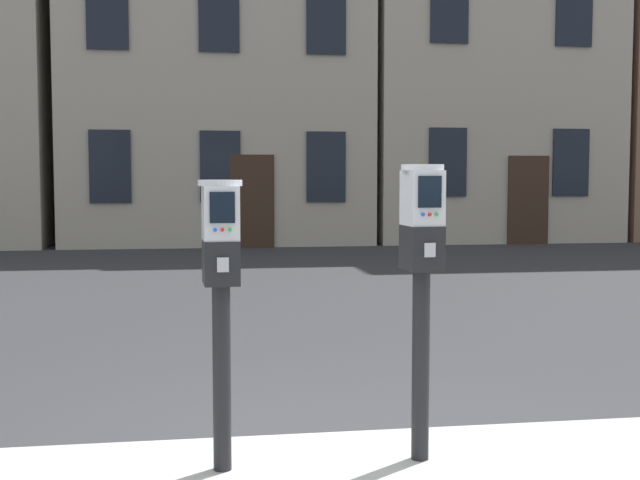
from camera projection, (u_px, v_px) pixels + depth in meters
name	position (u px, v px, depth m)	size (l,w,h in m)	color
ground_plane	(311.00, 470.00, 4.54)	(160.00, 160.00, 0.00)	#28282B
parking_meter_near_kerb	(221.00, 271.00, 4.06)	(0.22, 0.26, 1.44)	black
parking_meter_twin_adjacent	(422.00, 258.00, 4.22)	(0.22, 0.26, 1.52)	black
townhouse_brownstone	(215.00, 44.00, 21.29)	(7.20, 6.10, 9.97)	#9E9384
townhouse_brick_corner	(470.00, 39.00, 22.28)	(6.10, 6.03, 10.60)	#9E9384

